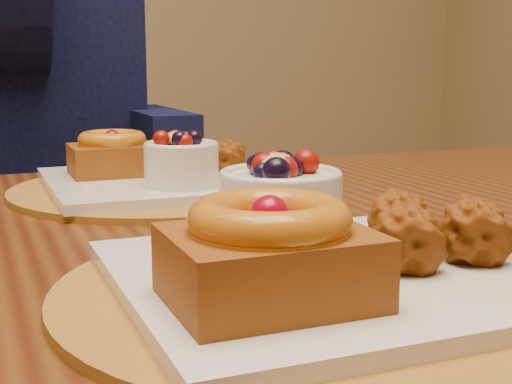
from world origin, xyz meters
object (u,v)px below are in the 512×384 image
dining_table (220,304)px  place_setting_near (312,254)px  diner (12,58)px  place_setting_far (161,174)px

dining_table → place_setting_near: 0.24m
dining_table → diner: diner is taller
place_setting_near → diner: 0.92m
place_setting_far → diner: size_ratio=0.44×
dining_table → place_setting_near: size_ratio=4.21×
diner → place_setting_far: bearing=-94.0°
place_setting_near → diner: (-0.14, 0.90, 0.14)m
place_setting_far → diner: (-0.14, 0.47, 0.15)m
place_setting_near → diner: diner is taller
diner → dining_table: bearing=-98.8°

